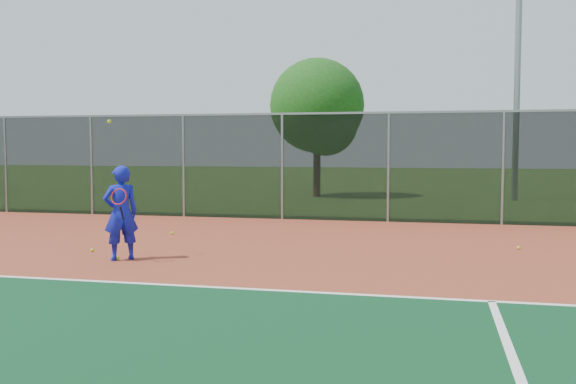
{
  "coord_description": "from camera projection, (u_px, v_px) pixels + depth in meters",
  "views": [
    {
      "loc": [
        1.23,
        -5.77,
        2.07
      ],
      "look_at": [
        -1.23,
        5.0,
        1.3
      ],
      "focal_mm": 40.0,
      "sensor_mm": 36.0,
      "label": 1
    }
  ],
  "objects": [
    {
      "name": "ground",
      "position": [
        297.0,
        368.0,
        6.03
      ],
      "size": [
        120.0,
        120.0,
        0.0
      ],
      "primitive_type": "plane",
      "color": "#2F5718",
      "rests_on": "ground"
    },
    {
      "name": "court_apron",
      "position": [
        331.0,
        313.0,
        7.97
      ],
      "size": [
        30.0,
        20.0,
        0.02
      ],
      "primitive_type": "cube",
      "color": "#963D26",
      "rests_on": "ground"
    },
    {
      "name": "fence_back",
      "position": [
        388.0,
        166.0,
        17.59
      ],
      "size": [
        30.0,
        0.06,
        3.03
      ],
      "color": "black",
      "rests_on": "court_apron"
    },
    {
      "name": "tennis_player",
      "position": [
        121.0,
        213.0,
        11.63
      ],
      "size": [
        0.74,
        0.77,
        2.56
      ],
      "color": "#131AB2",
      "rests_on": "court_apron"
    },
    {
      "name": "practice_ball_1",
      "position": [
        118.0,
        258.0,
        11.66
      ],
      "size": [
        0.07,
        0.07,
        0.07
      ],
      "primitive_type": "sphere",
      "color": "#BDDB19",
      "rests_on": "court_apron"
    },
    {
      "name": "practice_ball_2",
      "position": [
        92.0,
        250.0,
        12.59
      ],
      "size": [
        0.07,
        0.07,
        0.07
      ],
      "primitive_type": "sphere",
      "color": "#BDDB19",
      "rests_on": "court_apron"
    },
    {
      "name": "practice_ball_3",
      "position": [
        172.0,
        233.0,
        15.1
      ],
      "size": [
        0.07,
        0.07,
        0.07
      ],
      "primitive_type": "sphere",
      "color": "#BDDB19",
      "rests_on": "court_apron"
    },
    {
      "name": "practice_ball_4",
      "position": [
        518.0,
        248.0,
        12.89
      ],
      "size": [
        0.07,
        0.07,
        0.07
      ],
      "primitive_type": "sphere",
      "color": "#BDDB19",
      "rests_on": "court_apron"
    },
    {
      "name": "floodlight_n",
      "position": [
        519.0,
        25.0,
        24.59
      ],
      "size": [
        0.9,
        0.4,
        11.95
      ],
      "color": "gray",
      "rests_on": "ground"
    },
    {
      "name": "tree_back_left",
      "position": [
        319.0,
        110.0,
        26.51
      ],
      "size": [
        3.92,
        3.92,
        5.76
      ],
      "color": "#351E13",
      "rests_on": "ground"
    }
  ]
}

